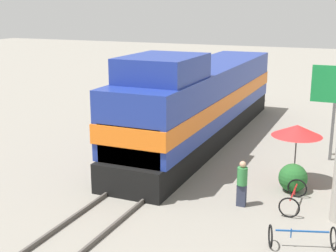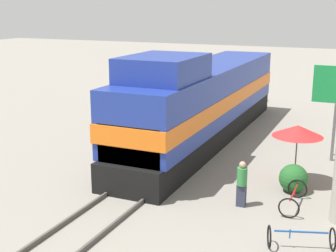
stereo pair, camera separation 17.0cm
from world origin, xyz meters
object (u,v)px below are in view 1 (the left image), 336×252
(billboard_sign, at_px, (336,91))
(bicycle_spare, at_px, (302,237))
(vendor_umbrella, at_px, (297,131))
(bicycle, at_px, (293,197))
(person_bystander, at_px, (242,182))
(locomotive, at_px, (201,102))

(billboard_sign, xyz_separation_m, bicycle_spare, (-0.04, -8.26, -2.70))
(vendor_umbrella, bearing_deg, billboard_sign, 73.89)
(billboard_sign, bearing_deg, bicycle, -97.00)
(billboard_sign, bearing_deg, bicycle_spare, -90.30)
(bicycle_spare, bearing_deg, billboard_sign, 160.95)
(vendor_umbrella, distance_m, billboard_sign, 3.73)
(billboard_sign, distance_m, bicycle, 6.24)
(person_bystander, xyz_separation_m, bicycle_spare, (2.24, -2.07, -0.51))
(vendor_umbrella, xyz_separation_m, bicycle, (0.31, -2.13, -1.71))
(billboard_sign, xyz_separation_m, person_bystander, (-2.28, -6.19, -2.19))
(billboard_sign, relative_size, person_bystander, 2.60)
(vendor_umbrella, relative_size, bicycle_spare, 1.22)
(locomotive, bearing_deg, person_bystander, -59.99)
(person_bystander, relative_size, bicycle_spare, 0.84)
(billboard_sign, xyz_separation_m, bicycle, (-0.69, -5.59, -2.68))
(bicycle, bearing_deg, vendor_umbrella, -81.96)
(locomotive, height_order, billboard_sign, locomotive)
(vendor_umbrella, relative_size, person_bystander, 1.45)
(locomotive, bearing_deg, billboard_sign, -3.78)
(person_bystander, height_order, bicycle, person_bystander)
(person_bystander, bearing_deg, vendor_umbrella, 64.85)
(billboard_sign, height_order, bicycle_spare, billboard_sign)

